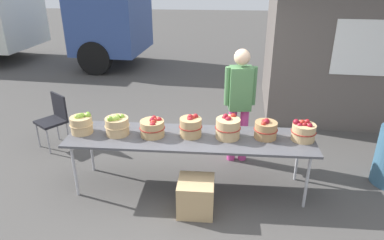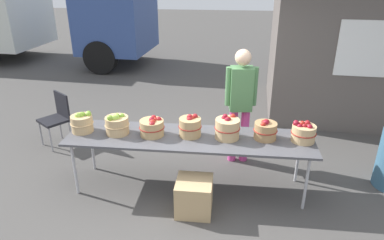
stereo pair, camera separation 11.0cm
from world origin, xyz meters
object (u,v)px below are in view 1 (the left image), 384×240
at_px(apple_basket_red_2, 228,128).
at_px(folding_chair, 54,117).
at_px(apple_basket_green_1, 117,125).
at_px(apple_basket_red_1, 191,126).
at_px(apple_basket_green_0, 82,124).
at_px(apple_basket_red_4, 303,131).
at_px(apple_basket_red_3, 266,129).
at_px(vendor_adult, 240,98).
at_px(produce_crate, 196,196).
at_px(market_table, 190,139).
at_px(apple_basket_red_0, 153,127).

relative_size(apple_basket_red_2, folding_chair, 0.37).
height_order(apple_basket_green_1, apple_basket_red_1, apple_basket_red_1).
xyz_separation_m(apple_basket_green_0, apple_basket_red_4, (2.79, 0.04, -0.01)).
bearing_deg(apple_basket_red_2, apple_basket_red_3, 4.09).
bearing_deg(vendor_adult, apple_basket_red_4, 128.47).
relative_size(apple_basket_red_4, produce_crate, 0.72).
bearing_deg(market_table, apple_basket_red_2, 3.30).
bearing_deg(produce_crate, apple_basket_red_3, 33.73).
bearing_deg(apple_basket_red_0, apple_basket_red_2, 1.76).
distance_m(market_table, apple_basket_red_1, 0.17).
xyz_separation_m(apple_basket_red_0, apple_basket_red_1, (0.48, 0.04, 0.02)).
bearing_deg(produce_crate, apple_basket_red_0, 140.28).
bearing_deg(folding_chair, apple_basket_red_1, 13.69).
bearing_deg(vendor_adult, produce_crate, 61.12).
relative_size(apple_basket_red_0, apple_basket_red_3, 1.09).
xyz_separation_m(apple_basket_red_3, folding_chair, (-3.21, 0.95, -0.36)).
relative_size(apple_basket_red_0, vendor_adult, 0.19).
height_order(apple_basket_red_1, vendor_adult, vendor_adult).
height_order(apple_basket_red_0, folding_chair, apple_basket_red_0).
xyz_separation_m(apple_basket_red_0, produce_crate, (0.59, -0.49, -0.65)).
bearing_deg(apple_basket_red_4, vendor_adult, 135.08).
bearing_deg(apple_basket_red_1, apple_basket_red_4, 0.31).
relative_size(apple_basket_red_3, vendor_adult, 0.17).
bearing_deg(apple_basket_green_0, apple_basket_red_3, 1.31).
relative_size(apple_basket_green_0, produce_crate, 0.70).
xyz_separation_m(apple_basket_red_2, vendor_adult, (0.17, 0.77, 0.12)).
distance_m(apple_basket_red_2, apple_basket_red_3, 0.47).
distance_m(apple_basket_red_1, folding_chair, 2.51).
bearing_deg(produce_crate, vendor_adult, 67.72).
xyz_separation_m(apple_basket_green_0, vendor_adult, (2.03, 0.79, 0.13)).
bearing_deg(vendor_adult, apple_basket_red_1, 43.54).
height_order(apple_basket_green_1, apple_basket_red_2, apple_basket_red_2).
bearing_deg(apple_basket_green_0, apple_basket_red_4, 0.73).
bearing_deg(apple_basket_green_1, folding_chair, 142.96).
height_order(apple_basket_red_0, apple_basket_red_1, apple_basket_red_1).
xyz_separation_m(market_table, apple_basket_green_0, (-1.39, 0.01, 0.16)).
height_order(apple_basket_red_3, folding_chair, apple_basket_red_3).
bearing_deg(folding_chair, apple_basket_green_1, -0.17).
relative_size(apple_basket_green_1, apple_basket_red_2, 0.98).
bearing_deg(apple_basket_red_4, apple_basket_red_3, 177.81).
xyz_separation_m(folding_chair, produce_crate, (2.39, -1.50, -0.30)).
bearing_deg(market_table, apple_basket_red_3, 3.69).
height_order(apple_basket_green_0, apple_basket_red_4, apple_basket_green_0).
bearing_deg(apple_basket_red_3, folding_chair, 163.50).
bearing_deg(apple_basket_green_0, market_table, -0.30).
bearing_deg(apple_basket_red_4, apple_basket_red_0, -178.62).
relative_size(apple_basket_red_0, produce_crate, 0.76).
bearing_deg(apple_basket_red_2, produce_crate, -124.62).
xyz_separation_m(apple_basket_red_1, folding_chair, (-2.28, 0.98, -0.37)).
relative_size(apple_basket_red_3, apple_basket_red_4, 0.97).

